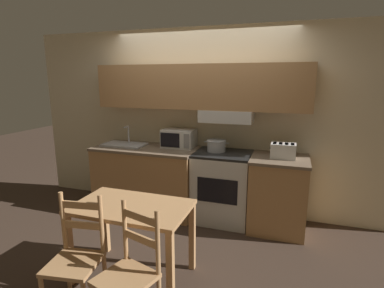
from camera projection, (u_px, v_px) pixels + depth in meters
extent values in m
plane|color=#3D2D23|center=(201.00, 206.00, 4.49)|extent=(16.00, 16.00, 0.00)
cube|color=beige|center=(202.00, 122.00, 4.24)|extent=(5.27, 0.05, 2.55)
cube|color=tan|center=(198.00, 87.00, 3.96)|extent=(2.87, 0.32, 0.58)
cube|color=silver|center=(226.00, 116.00, 3.92)|extent=(0.69, 0.34, 0.16)
cube|color=tan|center=(147.00, 180.00, 4.30)|extent=(1.44, 0.66, 0.89)
cube|color=#75604C|center=(146.00, 148.00, 4.20)|extent=(1.46, 0.68, 0.04)
cube|color=tan|center=(278.00, 195.00, 3.75)|extent=(0.67, 0.66, 0.89)
cube|color=#75604C|center=(280.00, 159.00, 3.65)|extent=(0.69, 0.68, 0.04)
cube|color=silver|center=(222.00, 188.00, 3.99)|extent=(0.72, 0.61, 0.90)
cube|color=black|center=(223.00, 154.00, 3.89)|extent=(0.72, 0.61, 0.03)
cube|color=black|center=(217.00, 191.00, 3.68)|extent=(0.51, 0.01, 0.31)
cylinder|color=black|center=(209.00, 154.00, 3.82)|extent=(0.10, 0.10, 0.01)
cylinder|color=black|center=(234.00, 156.00, 3.72)|extent=(0.10, 0.10, 0.01)
cylinder|color=black|center=(213.00, 150.00, 4.05)|extent=(0.10, 0.10, 0.01)
cylinder|color=black|center=(237.00, 152.00, 3.95)|extent=(0.10, 0.10, 0.01)
cylinder|color=#B7BABF|center=(216.00, 146.00, 3.95)|extent=(0.24, 0.24, 0.15)
torus|color=#B7BABF|center=(216.00, 141.00, 3.93)|extent=(0.25, 0.25, 0.01)
cylinder|color=#B7BABF|center=(206.00, 142.00, 3.98)|extent=(0.05, 0.01, 0.01)
cylinder|color=#B7BABF|center=(227.00, 143.00, 3.89)|extent=(0.05, 0.01, 0.01)
cube|color=silver|center=(179.00, 138.00, 4.19)|extent=(0.44, 0.32, 0.25)
cube|color=black|center=(170.00, 140.00, 4.06)|extent=(0.28, 0.01, 0.20)
cube|color=gray|center=(187.00, 141.00, 3.98)|extent=(0.08, 0.01, 0.20)
cube|color=silver|center=(283.00, 151.00, 3.61)|extent=(0.29, 0.21, 0.18)
cube|color=black|center=(270.00, 148.00, 3.65)|extent=(0.01, 0.02, 0.02)
cube|color=black|center=(275.00, 143.00, 3.62)|extent=(0.04, 0.14, 0.01)
cube|color=black|center=(281.00, 144.00, 3.60)|extent=(0.04, 0.14, 0.01)
cube|color=black|center=(287.00, 144.00, 3.58)|extent=(0.04, 0.14, 0.01)
cube|color=black|center=(293.00, 144.00, 3.56)|extent=(0.04, 0.14, 0.01)
cube|color=#B7BABF|center=(124.00, 145.00, 4.30)|extent=(0.60, 0.35, 0.02)
cube|color=#4C4F54|center=(124.00, 145.00, 4.29)|extent=(0.51, 0.26, 0.01)
cylinder|color=#B7BABF|center=(129.00, 134.00, 4.40)|extent=(0.02, 0.02, 0.23)
cylinder|color=#B7BABF|center=(126.00, 127.00, 4.32)|extent=(0.02, 0.12, 0.02)
cube|color=tan|center=(131.00, 207.00, 2.76)|extent=(1.07, 0.64, 0.04)
cube|color=tan|center=(69.00, 249.00, 2.73)|extent=(0.06, 0.06, 0.70)
cube|color=tan|center=(170.00, 271.00, 2.43)|extent=(0.06, 0.06, 0.70)
cube|color=tan|center=(105.00, 222.00, 3.26)|extent=(0.06, 0.06, 0.70)
cube|color=tan|center=(192.00, 237.00, 2.95)|extent=(0.06, 0.06, 0.70)
cube|color=tan|center=(74.00, 264.00, 2.38)|extent=(0.43, 0.43, 0.03)
cylinder|color=tan|center=(63.00, 221.00, 2.51)|extent=(0.04, 0.04, 0.51)
cylinder|color=tan|center=(101.00, 224.00, 2.46)|extent=(0.04, 0.04, 0.51)
cube|color=tan|center=(81.00, 205.00, 2.45)|extent=(0.34, 0.07, 0.06)
cube|color=tan|center=(82.00, 225.00, 2.49)|extent=(0.34, 0.07, 0.06)
cylinder|color=tan|center=(68.00, 273.00, 2.62)|extent=(0.04, 0.04, 0.42)
cylinder|color=tan|center=(105.00, 277.00, 2.57)|extent=(0.04, 0.04, 0.42)
cube|color=tan|center=(125.00, 279.00, 2.20)|extent=(0.47, 0.47, 0.03)
cylinder|color=tan|center=(125.00, 229.00, 2.37)|extent=(0.04, 0.04, 0.51)
cylinder|color=tan|center=(158.00, 243.00, 2.18)|extent=(0.04, 0.04, 0.51)
cube|color=tan|center=(140.00, 217.00, 2.24)|extent=(0.34, 0.12, 0.06)
cube|color=tan|center=(141.00, 239.00, 2.28)|extent=(0.34, 0.12, 0.06)
cylinder|color=tan|center=(128.00, 284.00, 2.48)|extent=(0.04, 0.04, 0.42)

